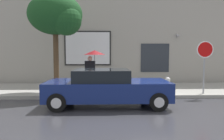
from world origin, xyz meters
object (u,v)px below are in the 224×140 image
object	(u,v)px
parked_car	(107,87)
stop_sign	(205,57)
street_tree	(57,16)
fire_hydrant	(168,85)
pedestrian_with_umbrella	(93,58)

from	to	relation	value
parked_car	stop_sign	world-z (taller)	stop_sign
street_tree	stop_sign	bearing A→B (deg)	-6.16
stop_sign	parked_car	bearing A→B (deg)	-161.55
street_tree	parked_car	bearing A→B (deg)	-43.79
fire_hydrant	pedestrian_with_umbrella	size ratio (longest dim) A/B	0.37
fire_hydrant	stop_sign	distance (m)	2.08
pedestrian_with_umbrella	fire_hydrant	bearing A→B (deg)	-12.50
parked_car	fire_hydrant	size ratio (longest dim) A/B	6.21
parked_car	street_tree	world-z (taller)	street_tree
parked_car	fire_hydrant	world-z (taller)	parked_car
parked_car	stop_sign	xyz separation A→B (m)	(4.42, 1.47, 1.14)
pedestrian_with_umbrella	parked_car	bearing A→B (deg)	-74.94
street_tree	stop_sign	xyz separation A→B (m)	(6.71, -0.72, -1.89)
parked_car	stop_sign	distance (m)	4.79
parked_car	fire_hydrant	xyz separation A→B (m)	(2.81, 1.65, -0.18)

